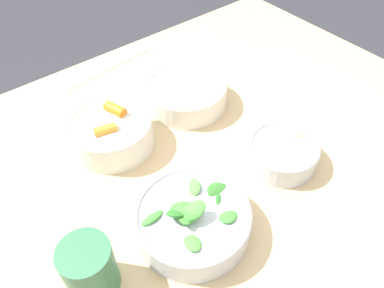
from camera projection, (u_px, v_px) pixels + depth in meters
dining_table at (226, 189)px, 0.85m from camera, size 1.12×0.99×0.78m
bowl_carrots at (111, 131)px, 0.76m from camera, size 0.17×0.17×0.08m
bowl_greens at (193, 219)px, 0.62m from camera, size 0.20×0.20×0.08m
bowl_beans_hotdog at (186, 94)px, 0.86m from camera, size 0.19×0.19×0.06m
bowl_cookies at (282, 152)px, 0.73m from camera, size 0.14×0.14×0.05m
ruler at (109, 66)px, 0.98m from camera, size 0.27×0.06×0.00m
cup at (90, 268)px, 0.54m from camera, size 0.08×0.08×0.10m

